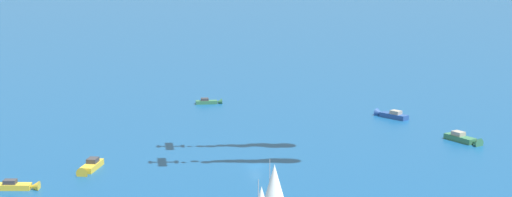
# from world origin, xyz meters

# --- Properties ---
(ground_plane) EXTENTS (2000.00, 2000.00, 0.00)m
(ground_plane) POSITION_xyz_m (0.00, 0.00, 0.00)
(ground_plane) COLOR navy
(motorboat_near_centre) EXTENTS (3.43, 9.49, 2.69)m
(motorboat_near_centre) POSITION_xyz_m (-11.95, 51.13, 0.73)
(motorboat_near_centre) COLOR gold
(motorboat_near_centre) RESTS_ON ground_plane
(motorboat_far_port) EXTENTS (2.48, 8.57, 2.47)m
(motorboat_far_port) POSITION_xyz_m (74.51, 6.75, 0.67)
(motorboat_far_port) COLOR #33704C
(motorboat_far_port) RESTS_ON ground_plane
(motorboat_far_stbd) EXTENTS (10.29, 8.80, 3.14)m
(motorboat_far_stbd) POSITION_xyz_m (48.30, -45.51, 0.85)
(motorboat_far_stbd) COLOR #23478C
(motorboat_far_stbd) RESTS_ON ground_plane
(sailboat_offshore) EXTENTS (4.51, 7.55, 9.48)m
(sailboat_offshore) POSITION_xyz_m (-28.03, -0.90, 4.33)
(sailboat_offshore) COLOR #33704C
(sailboat_offshore) RESTS_ON ground_plane
(motorboat_ahead) EXTENTS (10.96, 5.39, 3.08)m
(motorboat_ahead) POSITION_xyz_m (0.56, 37.75, 0.83)
(motorboat_ahead) COLOR gold
(motorboat_ahead) RESTS_ON ground_plane
(motorboat_mid_cluster) EXTENTS (11.20, 7.56, 3.22)m
(motorboat_mid_cluster) POSITION_xyz_m (16.81, -56.66, 0.87)
(motorboat_mid_cluster) COLOR #33704C
(motorboat_mid_cluster) RESTS_ON ground_plane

